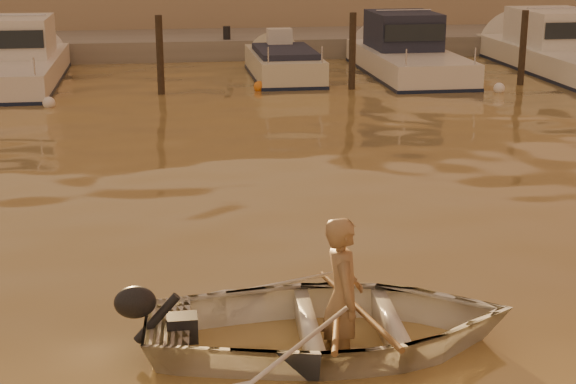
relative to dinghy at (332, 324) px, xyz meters
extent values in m
plane|color=olive|center=(-1.34, 1.03, -0.26)|extent=(160.00, 160.00, 0.00)
imported|color=silver|center=(0.00, 0.00, 0.00)|extent=(3.83, 2.83, 0.77)
imported|color=#98734C|center=(0.10, -0.01, 0.27)|extent=(0.43, 0.63, 1.66)
cylinder|color=brown|center=(0.25, -0.01, 0.16)|extent=(0.39, 2.08, 0.13)
cylinder|color=brown|center=(0.05, 0.00, 0.16)|extent=(0.53, 2.06, 0.13)
cylinder|color=#2D2319|center=(-1.54, 14.83, 0.64)|extent=(0.18, 0.18, 2.20)
cylinder|color=#2D2319|center=(3.46, 14.83, 0.64)|extent=(0.18, 0.18, 2.20)
cylinder|color=#2D2319|center=(8.16, 14.83, 0.64)|extent=(0.18, 0.18, 2.20)
sphere|color=white|center=(-4.20, 13.43, -0.16)|extent=(0.30, 0.30, 0.30)
sphere|color=orange|center=(1.02, 14.98, -0.16)|extent=(0.30, 0.30, 0.30)
sphere|color=white|center=(7.15, 13.79, -0.16)|extent=(0.30, 0.30, 0.30)
cube|color=gray|center=(-1.34, 22.53, -0.11)|extent=(52.00, 4.00, 1.00)
camera|label=1|loc=(-1.61, -7.86, 3.72)|focal=55.00mm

